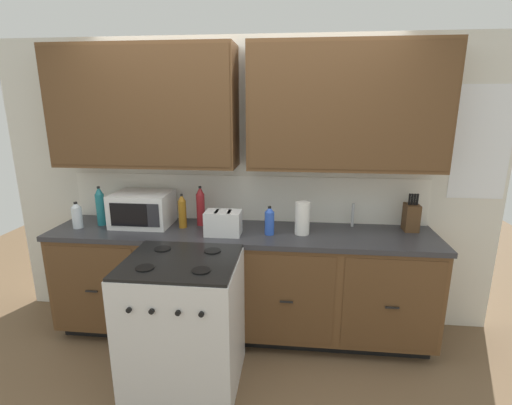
{
  "coord_description": "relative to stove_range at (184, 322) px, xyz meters",
  "views": [
    {
      "loc": [
        0.43,
        -2.57,
        1.94
      ],
      "look_at": [
        0.13,
        0.27,
        1.19
      ],
      "focal_mm": 26.32,
      "sensor_mm": 36.0,
      "label": 1
    }
  ],
  "objects": [
    {
      "name": "sink_faucet",
      "position": [
        1.23,
        0.84,
        0.57
      ],
      "size": [
        0.02,
        0.02,
        0.2
      ],
      "primitive_type": "cylinder",
      "color": "#B2B5BA",
      "rests_on": "counter_run"
    },
    {
      "name": "paper_towel_roll",
      "position": [
        0.81,
        0.61,
        0.6
      ],
      "size": [
        0.12,
        0.12,
        0.26
      ],
      "primitive_type": "cylinder",
      "color": "white",
      "rests_on": "counter_run"
    },
    {
      "name": "wall_unit",
      "position": [
        0.32,
        0.83,
        1.2
      ],
      "size": [
        4.3,
        0.4,
        2.47
      ],
      "color": "silver",
      "rests_on": "ground_plane"
    },
    {
      "name": "bottle_red",
      "position": [
        -0.05,
        0.75,
        0.63
      ],
      "size": [
        0.07,
        0.07,
        0.34
      ],
      "color": "maroon",
      "rests_on": "counter_run"
    },
    {
      "name": "stove_range",
      "position": [
        0.0,
        0.0,
        0.0
      ],
      "size": [
        0.76,
        0.68,
        0.95
      ],
      "color": "white",
      "rests_on": "ground_plane"
    },
    {
      "name": "bottle_blue",
      "position": [
        0.55,
        0.57,
        0.58
      ],
      "size": [
        0.08,
        0.08,
        0.23
      ],
      "color": "blue",
      "rests_on": "counter_run"
    },
    {
      "name": "knife_block",
      "position": [
        1.69,
        0.79,
        0.58
      ],
      "size": [
        0.11,
        0.14,
        0.31
      ],
      "color": "#52361E",
      "rests_on": "counter_run"
    },
    {
      "name": "microwave",
      "position": [
        -0.54,
        0.7,
        0.61
      ],
      "size": [
        0.48,
        0.37,
        0.28
      ],
      "color": "white",
      "rests_on": "counter_run"
    },
    {
      "name": "toaster",
      "position": [
        0.19,
        0.53,
        0.56
      ],
      "size": [
        0.28,
        0.18,
        0.19
      ],
      "color": "white",
      "rests_on": "counter_run"
    },
    {
      "name": "ground_plane",
      "position": [
        0.31,
        0.33,
        -0.47
      ],
      "size": [
        8.0,
        8.0,
        0.0
      ],
      "primitive_type": "plane",
      "color": "brown"
    },
    {
      "name": "bottle_amber",
      "position": [
        -0.18,
        0.66,
        0.61
      ],
      "size": [
        0.07,
        0.07,
        0.29
      ],
      "color": "#9E6619",
      "rests_on": "counter_run"
    },
    {
      "name": "bottle_clear",
      "position": [
        -1.05,
        0.56,
        0.58
      ],
      "size": [
        0.08,
        0.08,
        0.22
      ],
      "color": "silver",
      "rests_on": "counter_run"
    },
    {
      "name": "bottle_teal",
      "position": [
        -0.89,
        0.66,
        0.63
      ],
      "size": [
        0.07,
        0.07,
        0.33
      ],
      "color": "#1E707A",
      "rests_on": "counter_run"
    },
    {
      "name": "counter_run",
      "position": [
        0.32,
        0.63,
        0.01
      ],
      "size": [
        3.13,
        0.64,
        0.94
      ],
      "color": "black",
      "rests_on": "ground_plane"
    }
  ]
}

